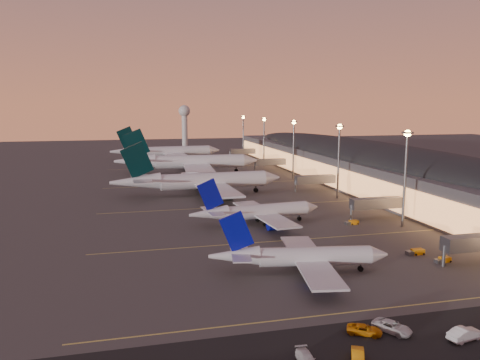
{
  "coord_description": "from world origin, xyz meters",
  "views": [
    {
      "loc": [
        -35.58,
        -108.27,
        32.22
      ],
      "look_at": [
        2.0,
        45.0,
        7.0
      ],
      "focal_mm": 35.0,
      "sensor_mm": 36.0,
      "label": 1
    }
  ],
  "objects_px": {
    "radar_tower": "(185,119)",
    "service_van_c": "(392,327)",
    "baggage_tug_c": "(352,223)",
    "service_van_b": "(365,330)",
    "airliner_wide_mid": "(188,162)",
    "baggage_tug_b": "(416,252)",
    "service_van_e": "(465,334)",
    "airliner_narrow_north": "(257,212)",
    "service_van_a": "(307,359)",
    "service_van_d": "(358,357)",
    "airliner_narrow_south": "(300,257)",
    "airliner_wide_near": "(199,181)",
    "airliner_wide_far": "(167,152)",
    "baggage_tug_a": "(443,260)"
  },
  "relations": [
    {
      "from": "airliner_narrow_south",
      "to": "service_van_b",
      "type": "height_order",
      "value": "airliner_narrow_south"
    },
    {
      "from": "baggage_tug_b",
      "to": "baggage_tug_c",
      "type": "distance_m",
      "value": 27.27
    },
    {
      "from": "service_van_b",
      "to": "baggage_tug_c",
      "type": "bearing_deg",
      "value": 4.84
    },
    {
      "from": "radar_tower",
      "to": "service_van_c",
      "type": "height_order",
      "value": "radar_tower"
    },
    {
      "from": "service_van_e",
      "to": "radar_tower",
      "type": "bearing_deg",
      "value": -11.29
    },
    {
      "from": "service_van_b",
      "to": "service_van_e",
      "type": "relative_size",
      "value": 0.91
    },
    {
      "from": "baggage_tug_c",
      "to": "service_van_b",
      "type": "height_order",
      "value": "service_van_b"
    },
    {
      "from": "service_van_b",
      "to": "service_van_c",
      "type": "xyz_separation_m",
      "value": [
        4.19,
        -0.32,
        0.1
      ]
    },
    {
      "from": "airliner_wide_near",
      "to": "service_van_a",
      "type": "relative_size",
      "value": 12.87
    },
    {
      "from": "airliner_narrow_south",
      "to": "service_van_e",
      "type": "xyz_separation_m",
      "value": [
        12.93,
        -30.21,
        -2.36
      ]
    },
    {
      "from": "airliner_wide_far",
      "to": "airliner_narrow_north",
      "type": "bearing_deg",
      "value": -89.35
    },
    {
      "from": "radar_tower",
      "to": "baggage_tug_c",
      "type": "distance_m",
      "value": 256.0
    },
    {
      "from": "airliner_wide_far",
      "to": "service_van_d",
      "type": "bearing_deg",
      "value": -92.19
    },
    {
      "from": "airliner_narrow_north",
      "to": "radar_tower",
      "type": "height_order",
      "value": "radar_tower"
    },
    {
      "from": "airliner_wide_far",
      "to": "service_van_c",
      "type": "distance_m",
      "value": 220.98
    },
    {
      "from": "airliner_wide_near",
      "to": "baggage_tug_c",
      "type": "bearing_deg",
      "value": -58.86
    },
    {
      "from": "baggage_tug_c",
      "to": "service_van_c",
      "type": "height_order",
      "value": "service_van_c"
    },
    {
      "from": "baggage_tug_a",
      "to": "service_van_a",
      "type": "xyz_separation_m",
      "value": [
        -42.14,
        -29.64,
        0.22
      ]
    },
    {
      "from": "baggage_tug_c",
      "to": "service_van_d",
      "type": "bearing_deg",
      "value": -121.55
    },
    {
      "from": "baggage_tug_b",
      "to": "service_van_e",
      "type": "bearing_deg",
      "value": -116.26
    },
    {
      "from": "service_van_d",
      "to": "service_van_e",
      "type": "relative_size",
      "value": 0.82
    },
    {
      "from": "airliner_wide_far",
      "to": "radar_tower",
      "type": "height_order",
      "value": "radar_tower"
    },
    {
      "from": "airliner_wide_near",
      "to": "service_van_a",
      "type": "distance_m",
      "value": 114.53
    },
    {
      "from": "airliner_wide_far",
      "to": "service_van_d",
      "type": "distance_m",
      "value": 226.76
    },
    {
      "from": "baggage_tug_c",
      "to": "service_van_a",
      "type": "relative_size",
      "value": 0.79
    },
    {
      "from": "radar_tower",
      "to": "baggage_tug_a",
      "type": "bearing_deg",
      "value": -86.49
    },
    {
      "from": "service_van_a",
      "to": "service_van_b",
      "type": "relative_size",
      "value": 0.98
    },
    {
      "from": "baggage_tug_c",
      "to": "service_van_b",
      "type": "xyz_separation_m",
      "value": [
        -27.45,
        -57.29,
        0.18
      ]
    },
    {
      "from": "airliner_narrow_north",
      "to": "airliner_wide_mid",
      "type": "height_order",
      "value": "airliner_wide_mid"
    },
    {
      "from": "airliner_narrow_south",
      "to": "radar_tower",
      "type": "height_order",
      "value": "radar_tower"
    },
    {
      "from": "airliner_narrow_south",
      "to": "airliner_wide_near",
      "type": "xyz_separation_m",
      "value": [
        -6.59,
        83.56,
        1.88
      ]
    },
    {
      "from": "airliner_wide_far",
      "to": "baggage_tug_a",
      "type": "xyz_separation_m",
      "value": [
        39.95,
        -196.0,
        -4.82
      ]
    },
    {
      "from": "airliner_narrow_north",
      "to": "service_van_d",
      "type": "distance_m",
      "value": 70.43
    },
    {
      "from": "service_van_b",
      "to": "service_van_e",
      "type": "distance_m",
      "value": 13.65
    },
    {
      "from": "service_van_b",
      "to": "service_van_e",
      "type": "xyz_separation_m",
      "value": [
        12.78,
        -4.81,
        0.21
      ]
    },
    {
      "from": "service_van_b",
      "to": "service_van_c",
      "type": "distance_m",
      "value": 4.21
    },
    {
      "from": "airliner_wide_mid",
      "to": "radar_tower",
      "type": "relative_size",
      "value": 2.09
    },
    {
      "from": "baggage_tug_b",
      "to": "service_van_a",
      "type": "relative_size",
      "value": 0.84
    },
    {
      "from": "airliner_wide_mid",
      "to": "service_van_c",
      "type": "height_order",
      "value": "airliner_wide_mid"
    },
    {
      "from": "airliner_narrow_south",
      "to": "service_van_b",
      "type": "xyz_separation_m",
      "value": [
        0.15,
        -25.4,
        -2.56
      ]
    },
    {
      "from": "airliner_wide_far",
      "to": "baggage_tug_b",
      "type": "bearing_deg",
      "value": -82.15
    },
    {
      "from": "airliner_wide_mid",
      "to": "baggage_tug_b",
      "type": "bearing_deg",
      "value": -72.36
    },
    {
      "from": "airliner_narrow_north",
      "to": "airliner_wide_far",
      "type": "relative_size",
      "value": 0.58
    },
    {
      "from": "service_van_a",
      "to": "baggage_tug_c",
      "type": "bearing_deg",
      "value": 61.19
    },
    {
      "from": "airliner_narrow_north",
      "to": "baggage_tug_b",
      "type": "xyz_separation_m",
      "value": [
        26.66,
        -33.59,
        -2.92
      ]
    },
    {
      "from": "airliner_wide_mid",
      "to": "service_van_b",
      "type": "bearing_deg",
      "value": -84.59
    },
    {
      "from": "baggage_tug_c",
      "to": "airliner_wide_far",
      "type": "bearing_deg",
      "value": 97.56
    },
    {
      "from": "airliner_wide_far",
      "to": "baggage_tug_b",
      "type": "height_order",
      "value": "airliner_wide_far"
    },
    {
      "from": "airliner_wide_mid",
      "to": "baggage_tug_b",
      "type": "relative_size",
      "value": 16.63
    },
    {
      "from": "service_van_b",
      "to": "service_van_d",
      "type": "relative_size",
      "value": 1.11
    }
  ]
}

